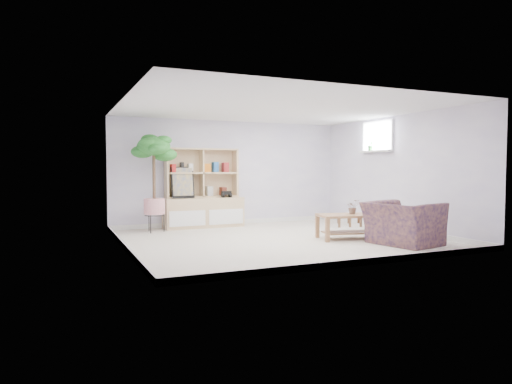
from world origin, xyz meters
name	(u,v)px	position (x,y,z in m)	size (l,w,h in m)	color
floor	(278,239)	(0.00, 0.00, 0.00)	(5.50, 5.00, 0.01)	beige
ceiling	(278,108)	(0.00, 0.00, 2.40)	(5.50, 5.00, 0.01)	white
walls	(278,174)	(0.00, 0.00, 1.20)	(5.51, 5.01, 2.40)	silver
baseboard	(278,237)	(0.00, 0.00, 0.05)	(5.50, 5.00, 0.10)	white
window	(378,137)	(2.73, 0.60, 2.00)	(0.10, 0.98, 0.68)	white
window_sill	(375,151)	(2.67, 0.60, 1.68)	(0.14, 1.00, 0.04)	white
storage_unit	(203,188)	(-0.73, 2.24, 0.88)	(1.75, 0.59, 1.75)	beige
poster	(183,183)	(-1.21, 2.21, 1.00)	(0.49, 0.11, 0.68)	yellow
toy_truck	(226,194)	(-0.23, 2.13, 0.74)	(0.31, 0.21, 0.16)	black
coffee_table	(349,227)	(1.23, -0.49, 0.23)	(1.12, 0.61, 0.46)	#9D6848
table_plant	(353,207)	(1.34, -0.43, 0.59)	(0.24, 0.21, 0.26)	#256F2E
floor_tree	(154,183)	(-1.89, 1.88, 1.01)	(0.74, 0.74, 2.02)	#20651B
armchair	(403,220)	(1.70, -1.38, 0.42)	(1.13, 0.98, 0.83)	#0F0D3C
sill_plant	(370,145)	(2.67, 0.78, 1.82)	(0.13, 0.10, 0.23)	#20651B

